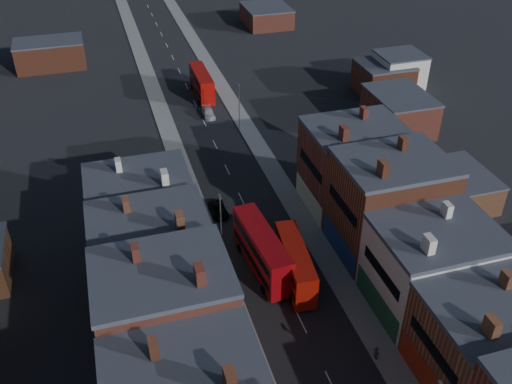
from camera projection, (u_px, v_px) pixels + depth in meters
pavement_west at (182, 169)px, 85.55m from camera, size 3.00×200.00×0.12m
pavement_east at (264, 156)px, 88.63m from camera, size 3.00×200.00×0.12m
lamp_post_2 at (221, 219)px, 67.40m from camera, size 0.25×0.70×8.12m
lamp_post_3 at (239, 104)px, 93.65m from camera, size 0.25×0.70×8.12m
bus_0 at (262, 250)px, 65.67m from camera, size 3.84×12.32×5.24m
bus_1 at (295, 263)px, 64.25m from camera, size 3.53×10.85×4.60m
bus_2 at (202, 83)px, 105.78m from camera, size 2.88×11.17×4.82m
car_2 at (219, 209)px, 76.04m from camera, size 2.10×4.43×1.22m
car_3 at (208, 113)px, 99.85m from camera, size 1.98×4.60×1.32m
ped_3 at (376, 353)px, 55.69m from camera, size 0.58×1.02×1.64m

